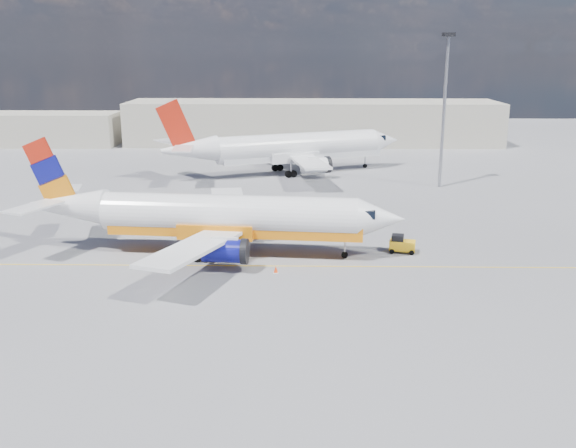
{
  "coord_description": "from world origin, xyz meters",
  "views": [
    {
      "loc": [
        2.43,
        -48.44,
        17.94
      ],
      "look_at": [
        1.5,
        3.75,
        3.5
      ],
      "focal_mm": 40.0,
      "sensor_mm": 36.0,
      "label": 1
    }
  ],
  "objects_px": {
    "second_jet": "(291,148)",
    "traffic_cone": "(276,270)",
    "main_jet": "(218,216)",
    "gse_tug": "(401,244)"
  },
  "relations": [
    {
      "from": "gse_tug",
      "to": "traffic_cone",
      "type": "xyz_separation_m",
      "value": [
        -11.16,
        -5.68,
        -0.48
      ]
    },
    {
      "from": "second_jet",
      "to": "traffic_cone",
      "type": "height_order",
      "value": "second_jet"
    },
    {
      "from": "main_jet",
      "to": "traffic_cone",
      "type": "height_order",
      "value": "main_jet"
    },
    {
      "from": "gse_tug",
      "to": "main_jet",
      "type": "bearing_deg",
      "value": -165.43
    },
    {
      "from": "second_jet",
      "to": "traffic_cone",
      "type": "xyz_separation_m",
      "value": [
        -0.64,
        -42.85,
        -3.48
      ]
    },
    {
      "from": "traffic_cone",
      "to": "second_jet",
      "type": "bearing_deg",
      "value": 89.15
    },
    {
      "from": "second_jet",
      "to": "traffic_cone",
      "type": "relative_size",
      "value": 62.68
    },
    {
      "from": "main_jet",
      "to": "second_jet",
      "type": "relative_size",
      "value": 0.93
    },
    {
      "from": "main_jet",
      "to": "gse_tug",
      "type": "distance_m",
      "value": 16.72
    },
    {
      "from": "main_jet",
      "to": "second_jet",
      "type": "distance_m",
      "value": 38.31
    }
  ]
}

